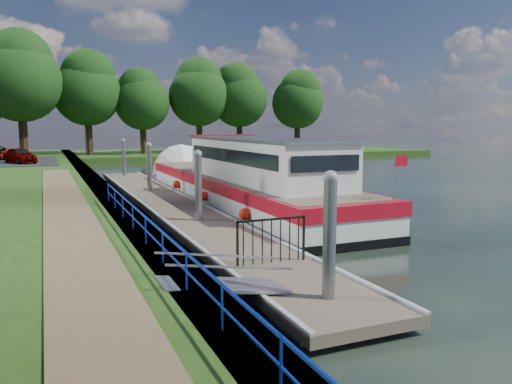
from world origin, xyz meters
name	(u,v)px	position (x,y,z in m)	size (l,w,h in m)	color
ground	(315,309)	(0.00, 0.00, 0.00)	(160.00, 160.00, 0.00)	black
bank_edge	(106,200)	(-2.55, 15.00, 0.39)	(1.10, 90.00, 0.78)	#473D2D
far_bank	(192,154)	(12.00, 52.00, 0.30)	(60.00, 18.00, 0.60)	#203F12
footpath	(70,220)	(-4.40, 8.00, 0.80)	(1.60, 40.00, 0.05)	brown
blue_fence	(153,230)	(-2.75, 3.00, 1.31)	(0.04, 18.04, 0.72)	#0C2DBF
pontoon	(170,207)	(0.00, 13.00, 0.18)	(2.50, 30.00, 0.56)	brown
mooring_piles	(169,183)	(0.00, 13.00, 1.28)	(0.30, 27.30, 3.55)	gray
gangway	(224,284)	(-1.85, 0.50, 0.63)	(2.58, 1.00, 0.92)	#A5A8AD
gate_panel	(272,234)	(0.00, 2.20, 1.15)	(1.85, 0.05, 1.15)	black
barge	(236,181)	(3.60, 14.11, 1.09)	(4.36, 21.15, 4.78)	black
horizon_trees	(75,87)	(-1.61, 48.68, 7.95)	(54.38, 10.03, 12.87)	#332316
car_a	(20,155)	(-6.85, 35.48, 1.46)	(1.48, 3.69, 1.26)	#999999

